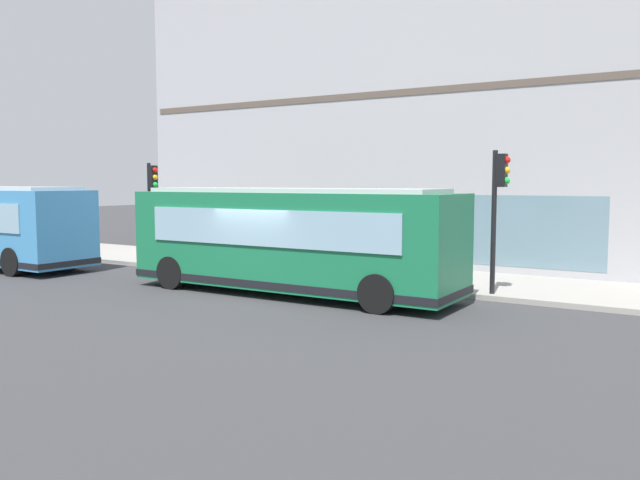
{
  "coord_description": "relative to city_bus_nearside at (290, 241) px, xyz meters",
  "views": [
    {
      "loc": [
        -14.61,
        -10.91,
        3.25
      ],
      "look_at": [
        2.17,
        -0.51,
        1.47
      ],
      "focal_mm": 36.2,
      "sensor_mm": 36.0,
      "label": 1
    }
  ],
  "objects": [
    {
      "name": "ground",
      "position": [
        -0.65,
        0.43,
        -1.55
      ],
      "size": [
        120.0,
        120.0,
        0.0
      ],
      "primitive_type": "plane",
      "color": "#38383A"
    },
    {
      "name": "pedestrian_walking_along_curb",
      "position": [
        4.23,
        5.56,
        -0.39
      ],
      "size": [
        0.32,
        0.32,
        1.76
      ],
      "color": "black",
      "rests_on": "sidewalk_curb"
    },
    {
      "name": "pedestrian_by_light_pole",
      "position": [
        3.93,
        4.19,
        -0.35
      ],
      "size": [
        0.32,
        0.32,
        1.82
      ],
      "color": "gold",
      "rests_on": "sidewalk_curb"
    },
    {
      "name": "traffic_light_down_block",
      "position": [
        2.41,
        8.09,
        1.26
      ],
      "size": [
        0.32,
        0.49,
        3.82
      ],
      "color": "black",
      "rests_on": "sidewalk_curb"
    },
    {
      "name": "city_bus_nearside",
      "position": [
        0.0,
        0.0,
        0.0
      ],
      "size": [
        2.64,
        10.05,
        3.07
      ],
      "color": "#197247",
      "rests_on": "ground"
    },
    {
      "name": "building_corner",
      "position": [
        10.3,
        0.43,
        4.33
      ],
      "size": [
        7.72,
        22.92,
        11.78
      ],
      "color": "#A8A8AD",
      "rests_on": "ground"
    },
    {
      "name": "pedestrian_near_hydrant",
      "position": [
        4.07,
        -3.41,
        -0.36
      ],
      "size": [
        0.32,
        0.32,
        1.8
      ],
      "color": "gold",
      "rests_on": "sidewalk_curb"
    },
    {
      "name": "sidewalk_curb",
      "position": [
        4.21,
        0.43,
        -1.48
      ],
      "size": [
        4.52,
        40.0,
        0.15
      ],
      "primitive_type": "cube",
      "color": "#9E9991",
      "rests_on": "ground"
    },
    {
      "name": "traffic_light_near_corner",
      "position": [
        2.32,
        -5.34,
        1.36
      ],
      "size": [
        0.32,
        0.49,
        3.96
      ],
      "color": "black",
      "rests_on": "sidewalk_curb"
    },
    {
      "name": "fire_hydrant",
      "position": [
        3.96,
        1.68,
        -1.04
      ],
      "size": [
        0.35,
        0.35,
        0.74
      ],
      "color": "yellow",
      "rests_on": "sidewalk_curb"
    },
    {
      "name": "newspaper_vending_box",
      "position": [
        4.14,
        2.79,
        -0.95
      ],
      "size": [
        0.44,
        0.43,
        0.9
      ],
      "color": "#263F99",
      "rests_on": "sidewalk_curb"
    },
    {
      "name": "pedestrian_near_building_entrance",
      "position": [
        5.42,
        -1.4,
        -0.52
      ],
      "size": [
        0.32,
        0.32,
        1.55
      ],
      "color": "#8C3F8C",
      "rests_on": "sidewalk_curb"
    }
  ]
}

